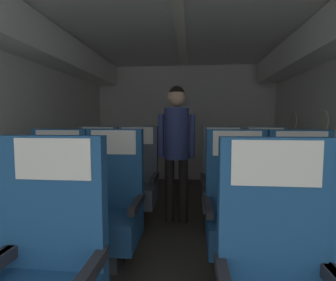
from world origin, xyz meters
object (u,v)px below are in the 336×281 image
object	(u,v)px
seat_b_left_aisle	(111,209)
seat_b_left_window	(54,208)
seat_c_left_aisle	(136,182)
seat_a_left_aisle	(47,278)
seat_c_right_window	(223,184)
flight_attendant	(176,139)
seat_c_right_aisle	(267,185)
seat_b_right_window	(237,213)
seat_c_left_window	(96,181)
seat_b_right_aisle	(303,217)

from	to	relation	value
seat_b_left_aisle	seat_b_left_window	bearing A→B (deg)	-177.48
seat_c_left_aisle	seat_b_left_window	bearing A→B (deg)	-117.26
seat_a_left_aisle	seat_c_right_window	bearing A→B (deg)	60.60
flight_attendant	seat_c_right_aisle	bearing A→B (deg)	-165.79
seat_b_left_window	seat_c_right_window	distance (m)	1.74
flight_attendant	seat_c_left_aisle	bearing A→B (deg)	21.93
seat_a_left_aisle	seat_b_right_window	bearing A→B (deg)	41.82
seat_c_left_window	seat_c_left_aisle	world-z (taller)	same
seat_c_left_window	seat_c_right_aisle	size ratio (longest dim) A/B	1.00
seat_a_left_aisle	seat_b_right_window	xyz separation A→B (m)	(1.02, 0.91, 0.00)
seat_c_right_aisle	flight_attendant	distance (m)	1.12
seat_b_left_aisle	seat_c_left_window	bearing A→B (deg)	118.03
seat_a_left_aisle	seat_b_left_window	bearing A→B (deg)	117.80
seat_c_right_aisle	seat_b_left_aisle	bearing A→B (deg)	-149.04
seat_c_right_aisle	seat_c_right_window	size ratio (longest dim) A/B	1.00
seat_b_right_aisle	seat_c_left_window	distance (m)	2.18
seat_b_right_window	flight_attendant	world-z (taller)	flight_attendant
seat_b_right_aisle	seat_c_left_aisle	xyz separation A→B (m)	(-1.48, 0.93, 0.00)
seat_a_left_aisle	seat_b_right_aisle	xyz separation A→B (m)	(1.49, 0.88, 0.00)
seat_b_left_aisle	seat_c_right_aisle	distance (m)	1.72
seat_b_right_aisle	seat_c_right_window	distance (m)	1.04
seat_b_left_aisle	seat_c_left_aisle	size ratio (longest dim) A/B	1.00
seat_a_left_aisle	seat_b_right_window	size ratio (longest dim) A/B	1.00
seat_b_left_aisle	seat_b_right_window	bearing A→B (deg)	0.07
seat_b_right_aisle	seat_c_left_aisle	size ratio (longest dim) A/B	1.00
seat_c_right_window	flight_attendant	size ratio (longest dim) A/B	0.71
seat_c_right_window	seat_a_left_aisle	bearing A→B (deg)	-119.40
seat_c_right_window	seat_b_right_window	bearing A→B (deg)	-89.97
seat_b_left_aisle	seat_c_left_window	world-z (taller)	same
seat_b_left_aisle	seat_a_left_aisle	bearing A→B (deg)	-90.53
seat_b_left_window	seat_c_left_window	xyz separation A→B (m)	(-0.01, 0.93, 0.00)
seat_c_left_window	seat_c_left_aisle	size ratio (longest dim) A/B	1.00
seat_b_left_window	seat_c_left_aisle	world-z (taller)	same
seat_b_left_window	seat_b_right_aisle	size ratio (longest dim) A/B	1.00
seat_b_right_aisle	flight_attendant	xyz separation A→B (m)	(-1.01, 0.97, 0.50)
seat_c_left_aisle	seat_c_right_window	size ratio (longest dim) A/B	1.00
seat_a_left_aisle	seat_b_left_window	distance (m)	1.00
seat_b_left_window	seat_c_left_aisle	size ratio (longest dim) A/B	1.00
seat_c_left_aisle	seat_c_right_window	xyz separation A→B (m)	(1.00, -0.01, 0.00)
seat_c_left_aisle	seat_c_right_aisle	bearing A→B (deg)	-0.76
seat_c_right_aisle	flight_attendant	world-z (taller)	flight_attendant
flight_attendant	seat_b_right_aisle	bearing A→B (deg)	153.64
seat_b_right_window	seat_c_right_aisle	xyz separation A→B (m)	(0.47, 0.89, 0.00)
seat_b_right_aisle	seat_b_right_window	size ratio (longest dim) A/B	1.00
seat_c_left_window	flight_attendant	size ratio (longest dim) A/B	0.71
seat_b_left_aisle	seat_b_right_aisle	world-z (taller)	same
seat_c_left_aisle	flight_attendant	world-z (taller)	flight_attendant
seat_b_right_window	seat_c_left_aisle	bearing A→B (deg)	137.99
seat_b_left_aisle	seat_c_left_aisle	world-z (taller)	same
seat_b_right_aisle	flight_attendant	world-z (taller)	flight_attendant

